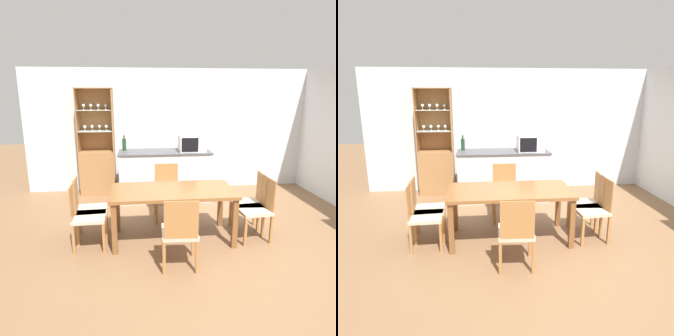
{
  "view_description": "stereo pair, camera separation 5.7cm",
  "coord_description": "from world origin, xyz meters",
  "views": [
    {
      "loc": [
        -1.12,
        -3.74,
        2.06
      ],
      "look_at": [
        -0.61,
        1.06,
        0.85
      ],
      "focal_mm": 32.0,
      "sensor_mm": 36.0,
      "label": 1
    },
    {
      "loc": [
        -1.06,
        -3.74,
        2.06
      ],
      "look_at": [
        -0.61,
        1.06,
        0.85
      ],
      "focal_mm": 32.0,
      "sensor_mm": 36.0,
      "label": 2
    }
  ],
  "objects": [
    {
      "name": "display_cabinet",
      "position": [
        -1.92,
        2.41,
        0.63
      ],
      "size": [
        0.71,
        0.4,
        2.16
      ],
      "color": "#A37042",
      "rests_on": "ground_plane"
    },
    {
      "name": "dining_table",
      "position": [
        -0.63,
        0.22,
        0.66
      ],
      "size": [
        1.72,
        0.82,
        0.75
      ],
      "color": "brown",
      "rests_on": "ground_plane"
    },
    {
      "name": "dining_chair_side_left_near",
      "position": [
        -1.82,
        0.09,
        0.46
      ],
      "size": [
        0.44,
        0.44,
        0.91
      ],
      "rotation": [
        0.0,
        0.0,
        -1.54
      ],
      "color": "#C1B299",
      "rests_on": "ground_plane"
    },
    {
      "name": "dining_chair_head_near",
      "position": [
        -0.63,
        -0.53,
        0.46
      ],
      "size": [
        0.45,
        0.45,
        0.91
      ],
      "rotation": [
        0.0,
        0.0,
        -0.06
      ],
      "color": "#C1B299",
      "rests_on": "ground_plane"
    },
    {
      "name": "dining_chair_head_far",
      "position": [
        -0.63,
        0.96,
        0.46
      ],
      "size": [
        0.43,
        0.43,
        0.91
      ],
      "rotation": [
        0.0,
        0.0,
        3.13
      ],
      "color": "#C1B299",
      "rests_on": "ground_plane"
    },
    {
      "name": "kitchen_counter",
      "position": [
        -0.58,
        1.9,
        0.49
      ],
      "size": [
        1.77,
        0.64,
        0.97
      ],
      "color": "silver",
      "rests_on": "ground_plane"
    },
    {
      "name": "microwave",
      "position": [
        -0.06,
        1.87,
        1.12
      ],
      "size": [
        0.49,
        0.4,
        0.3
      ],
      "color": "silver",
      "rests_on": "kitchen_counter"
    },
    {
      "name": "dining_chair_side_right_near",
      "position": [
        0.56,
        0.1,
        0.46
      ],
      "size": [
        0.46,
        0.46,
        0.91
      ],
      "rotation": [
        0.0,
        0.0,
        1.65
      ],
      "color": "#C1B299",
      "rests_on": "ground_plane"
    },
    {
      "name": "wine_bottle",
      "position": [
        -1.35,
        2.07,
        1.09
      ],
      "size": [
        0.07,
        0.07,
        0.29
      ],
      "color": "#193D23",
      "rests_on": "kitchen_counter"
    },
    {
      "name": "dining_chair_side_left_far",
      "position": [
        -1.82,
        0.34,
        0.46
      ],
      "size": [
        0.46,
        0.46,
        0.91
      ],
      "rotation": [
        0.0,
        0.0,
        -1.49
      ],
      "color": "#C1B299",
      "rests_on": "ground_plane"
    },
    {
      "name": "dining_chair_side_right_far",
      "position": [
        0.56,
        0.34,
        0.46
      ],
      "size": [
        0.45,
        0.45,
        0.91
      ],
      "rotation": [
        0.0,
        0.0,
        1.51
      ],
      "color": "#C1B299",
      "rests_on": "ground_plane"
    },
    {
      "name": "ground_plane",
      "position": [
        0.0,
        0.0,
        0.0
      ],
      "size": [
        18.0,
        18.0,
        0.0
      ],
      "primitive_type": "plane",
      "color": "brown"
    },
    {
      "name": "wall_back",
      "position": [
        0.0,
        2.63,
        1.27
      ],
      "size": [
        6.8,
        0.06,
        2.55
      ],
      "color": "silver",
      "rests_on": "ground_plane"
    }
  ]
}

